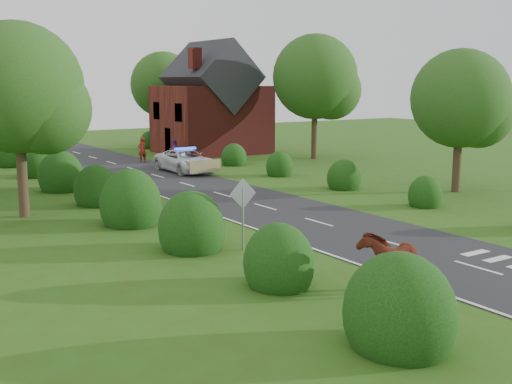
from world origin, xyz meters
TOP-DOWN VIEW (x-y plane):
  - ground at (0.00, 0.00)m, footprint 120.00×120.00m
  - road at (0.00, 15.00)m, footprint 6.00×70.00m
  - road_markings at (-1.60, 12.93)m, footprint 4.96×70.00m
  - hedgerow_left at (-6.51, 11.69)m, footprint 2.75×50.41m
  - hedgerow_right at (6.60, 11.21)m, footprint 2.10×45.78m
  - tree_left_a at (-9.75, 11.86)m, footprint 5.74×5.60m
  - tree_right_a at (11.23, 5.87)m, footprint 5.33×5.20m
  - tree_right_b at (14.29, 21.84)m, footprint 6.56×6.40m
  - tree_right_c at (9.27, 37.85)m, footprint 6.15×6.00m
  - road_sign at (-5.00, 2.00)m, footprint 1.06×0.08m
  - house at (9.49, 30.00)m, footprint 8.00×7.40m
  - cow at (-3.89, -4.04)m, footprint 2.18×1.25m
  - police_van at (2.35, 20.76)m, footprint 2.44×5.33m
  - pedestrian_red at (2.03, 27.03)m, footprint 0.75×0.56m
  - pedestrian_purple at (4.63, 27.03)m, footprint 0.89×0.78m

SIDE VIEW (x-z plane):
  - ground at x=0.00m, z-range 0.00..0.00m
  - road at x=0.00m, z-range 0.00..0.02m
  - road_markings at x=-1.60m, z-range 0.02..0.03m
  - hedgerow_right at x=6.60m, z-range -0.50..1.60m
  - police_van at x=2.35m, z-range -0.07..1.54m
  - cow at x=-3.89m, z-range 0.00..1.49m
  - hedgerow_left at x=-6.51m, z-range -0.75..2.25m
  - pedestrian_purple at x=4.63m, z-range 0.00..1.56m
  - pedestrian_red at x=2.03m, z-range 0.00..1.86m
  - road_sign at x=-5.00m, z-range 0.39..2.92m
  - house at x=9.49m, z-range -0.80..8.37m
  - tree_right_a at x=11.23m, z-range 0.96..8.52m
  - tree_left_a at x=-9.75m, z-range 1.15..9.53m
  - tree_right_c at x=9.27m, z-range 1.05..9.63m
  - tree_right_b at x=14.29m, z-range 1.24..10.64m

